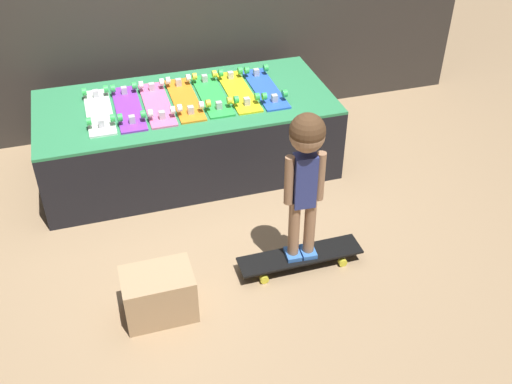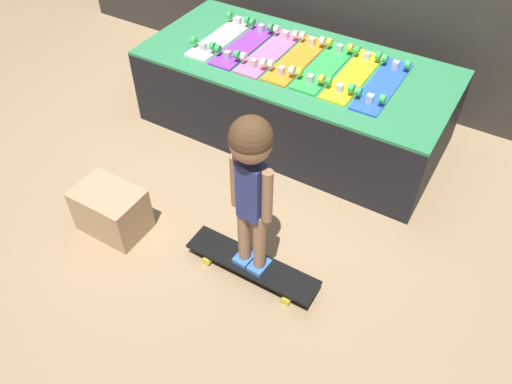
{
  "view_description": "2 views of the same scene",
  "coord_description": "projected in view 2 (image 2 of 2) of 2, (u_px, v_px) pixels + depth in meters",
  "views": [
    {
      "loc": [
        -0.62,
        -3.21,
        2.55
      ],
      "look_at": [
        0.26,
        -0.31,
        0.31
      ],
      "focal_mm": 42.0,
      "sensor_mm": 36.0,
      "label": 1
    },
    {
      "loc": [
        1.28,
        -2.11,
        2.27
      ],
      "look_at": [
        0.25,
        -0.39,
        0.27
      ],
      "focal_mm": 35.0,
      "sensor_mm": 36.0,
      "label": 2
    }
  ],
  "objects": [
    {
      "name": "ground_plane",
      "position": [
        253.0,
        172.0,
        3.35
      ],
      "size": [
        16.0,
        16.0,
        0.0
      ],
      "primitive_type": "plane",
      "color": "#9E7F5B"
    },
    {
      "name": "skateboard_white_on_rack",
      "position": [
        222.0,
        36.0,
        3.5
      ],
      "size": [
        0.18,
        0.66,
        0.09
      ],
      "color": "white",
      "rests_on": "display_rack"
    },
    {
      "name": "skateboard_yellow_on_rack",
      "position": [
        354.0,
        74.0,
        3.15
      ],
      "size": [
        0.18,
        0.66,
        0.09
      ],
      "color": "yellow",
      "rests_on": "display_rack"
    },
    {
      "name": "child",
      "position": [
        251.0,
        171.0,
        2.23
      ],
      "size": [
        0.23,
        0.2,
        0.96
      ],
      "rotation": [
        0.0,
        0.0,
        -0.07
      ],
      "color": "#3870C6",
      "rests_on": "skateboard_on_floor"
    },
    {
      "name": "display_rack",
      "position": [
        295.0,
        97.0,
        3.5
      ],
      "size": [
        2.09,
        0.97,
        0.56
      ],
      "color": "black",
      "rests_on": "ground_plane"
    },
    {
      "name": "storage_box",
      "position": [
        111.0,
        210.0,
        2.91
      ],
      "size": [
        0.39,
        0.27,
        0.29
      ],
      "color": "tan",
      "rests_on": "ground_plane"
    },
    {
      "name": "skateboard_blue_on_rack",
      "position": [
        383.0,
        84.0,
        3.07
      ],
      "size": [
        0.18,
        0.66,
        0.09
      ],
      "color": "blue",
      "rests_on": "display_rack"
    },
    {
      "name": "skateboard_purple_on_rack",
      "position": [
        245.0,
        44.0,
        3.43
      ],
      "size": [
        0.18,
        0.66,
        0.09
      ],
      "color": "purple",
      "rests_on": "display_rack"
    },
    {
      "name": "skateboard_green_on_rack",
      "position": [
        325.0,
        66.0,
        3.22
      ],
      "size": [
        0.18,
        0.66,
        0.09
      ],
      "color": "green",
      "rests_on": "display_rack"
    },
    {
      "name": "skateboard_pink_on_rack",
      "position": [
        270.0,
        51.0,
        3.36
      ],
      "size": [
        0.18,
        0.66,
        0.09
      ],
      "color": "pink",
      "rests_on": "display_rack"
    },
    {
      "name": "skateboard_orange_on_rack",
      "position": [
        297.0,
        58.0,
        3.29
      ],
      "size": [
        0.18,
        0.66,
        0.09
      ],
      "color": "orange",
      "rests_on": "display_rack"
    },
    {
      "name": "skateboard_on_floor",
      "position": [
        252.0,
        265.0,
        2.72
      ],
      "size": [
        0.76,
        0.18,
        0.09
      ],
      "color": "black",
      "rests_on": "ground_plane"
    }
  ]
}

